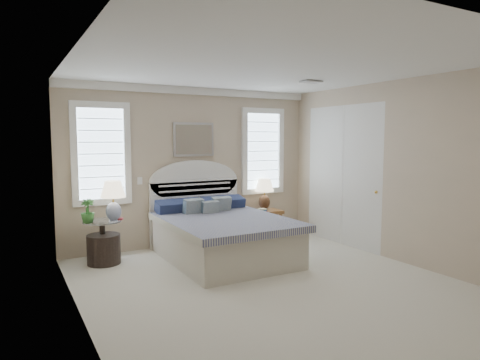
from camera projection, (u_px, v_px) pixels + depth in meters
name	position (u px, v px, depth m)	size (l,w,h in m)	color
floor	(272.00, 285.00, 5.37)	(4.50, 5.00, 0.01)	beige
ceiling	(274.00, 66.00, 5.11)	(4.50, 5.00, 0.01)	white
wall_back	(193.00, 167.00, 7.41)	(4.50, 0.02, 2.70)	beige
wall_left	(79.00, 189.00, 4.15)	(0.02, 5.00, 2.70)	beige
wall_right	(400.00, 171.00, 6.33)	(0.02, 5.00, 2.70)	beige
crown_molding	(193.00, 91.00, 7.25)	(4.50, 0.08, 0.12)	white
hvac_vent	(311.00, 82.00, 6.39)	(0.30, 0.20, 0.02)	#B2B2B2
switch_plate	(140.00, 181.00, 6.96)	(0.08, 0.01, 0.12)	white
window_left	(101.00, 154.00, 6.62)	(0.90, 0.06, 1.60)	#C9E6FF
window_right	(262.00, 151.00, 8.05)	(0.90, 0.06, 1.60)	#C9E6FF
painting	(194.00, 139.00, 7.33)	(0.74, 0.04, 0.58)	silver
closet_door	(342.00, 175.00, 7.37)	(0.02, 1.80, 2.40)	white
bed	(220.00, 233.00, 6.60)	(1.72, 2.28, 1.47)	beige
side_table_left	(103.00, 237.00, 6.32)	(0.56, 0.56, 0.63)	black
nightstand_right	(267.00, 218.00, 7.83)	(0.50, 0.40, 0.53)	olive
floor_pot	(104.00, 249.00, 6.27)	(0.48, 0.48, 0.43)	black
lamp_left	(113.00, 196.00, 6.29)	(0.38, 0.38, 0.59)	silver
lamp_right	(264.00, 190.00, 7.93)	(0.44, 0.44, 0.57)	black
potted_plant	(88.00, 211.00, 6.12)	(0.19, 0.19, 0.34)	#2E742F
books_left	(117.00, 219.00, 6.37)	(0.19, 0.16, 0.02)	maroon
books_right	(262.00, 211.00, 7.59)	(0.18, 0.15, 0.07)	maroon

